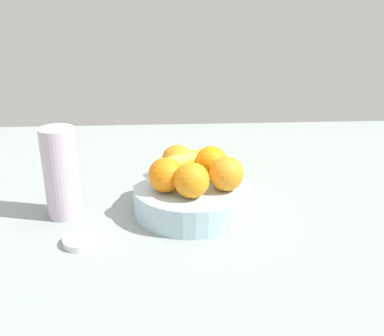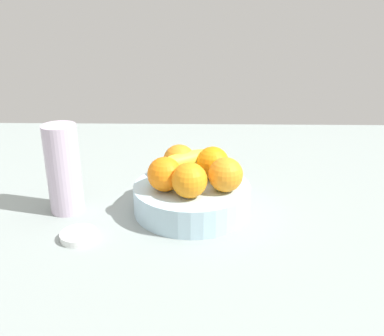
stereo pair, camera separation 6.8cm
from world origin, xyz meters
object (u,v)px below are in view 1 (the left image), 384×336
at_px(fruit_bowl, 192,198).
at_px(thermos_tumbler, 61,173).
at_px(orange_front_right, 226,174).
at_px(jar_lid, 82,240).
at_px(orange_center, 211,162).
at_px(banana_bunch, 185,166).
at_px(orange_back_right, 166,175).
at_px(orange_front_left, 192,180).
at_px(orange_back_left, 177,161).

relative_size(fruit_bowl, thermos_tumbler, 1.30).
bearing_deg(orange_front_right, jar_lid, -161.25).
height_order(orange_center, thermos_tumbler, thermos_tumbler).
bearing_deg(orange_center, fruit_bowl, -138.35).
bearing_deg(banana_bunch, orange_back_right, -125.84).
xyz_separation_m(orange_front_right, orange_center, (-0.03, 0.07, 0.00)).
bearing_deg(fruit_bowl, orange_front_left, -94.17).
bearing_deg(orange_back_left, orange_back_right, -109.03).
bearing_deg(thermos_tumbler, orange_center, 7.96).
bearing_deg(thermos_tumbler, orange_back_left, 13.25).
distance_m(orange_front_right, banana_bunch, 0.10).
bearing_deg(jar_lid, orange_back_right, 31.75).
distance_m(fruit_bowl, jar_lid, 0.25).
bearing_deg(orange_center, banana_bunch, -175.76).
relative_size(orange_front_right, orange_back_left, 1.00).
distance_m(orange_back_right, jar_lid, 0.21).
bearing_deg(jar_lid, fruit_bowl, 29.69).
relative_size(fruit_bowl, orange_front_left, 3.48).
relative_size(orange_center, banana_bunch, 0.42).
bearing_deg(jar_lid, banana_bunch, 37.94).
distance_m(fruit_bowl, thermos_tumbler, 0.28).
bearing_deg(fruit_bowl, orange_back_right, -156.78).
bearing_deg(jar_lid, orange_front_left, 17.53).
distance_m(fruit_bowl, orange_back_left, 0.09).
height_order(orange_front_right, banana_bunch, orange_front_right).
relative_size(orange_front_left, orange_center, 1.00).
relative_size(fruit_bowl, jar_lid, 3.48).
xyz_separation_m(banana_bunch, jar_lid, (-0.21, -0.16, -0.08)).
distance_m(orange_back_right, thermos_tumbler, 0.22).
distance_m(orange_center, thermos_tumbler, 0.32).
distance_m(fruit_bowl, orange_front_right, 0.10).
relative_size(thermos_tumbler, jar_lid, 2.68).
distance_m(banana_bunch, thermos_tumbler, 0.26).
bearing_deg(jar_lid, orange_front_right, 18.75).
xyz_separation_m(orange_back_right, banana_bunch, (0.04, 0.06, -0.01)).
xyz_separation_m(orange_front_right, orange_back_right, (-0.13, 0.00, 0.00)).
height_order(fruit_bowl, orange_front_left, orange_front_left).
xyz_separation_m(orange_front_left, orange_back_right, (-0.05, 0.03, 0.00)).
bearing_deg(orange_back_right, orange_front_right, -1.15).
bearing_deg(fruit_bowl, orange_front_right, -20.74).
bearing_deg(thermos_tumbler, orange_front_left, -10.92).
xyz_separation_m(thermos_tumbler, jar_lid, (0.06, -0.12, -0.09)).
bearing_deg(orange_front_right, orange_back_right, 178.85).
bearing_deg(orange_front_left, banana_bunch, 95.42).
bearing_deg(orange_front_left, fruit_bowl, 85.83).
height_order(orange_front_right, orange_center, same).
bearing_deg(fruit_bowl, orange_center, 41.65).
distance_m(orange_front_right, orange_back_right, 0.13).
height_order(orange_front_left, orange_front_right, same).
bearing_deg(orange_back_left, orange_center, -9.91).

